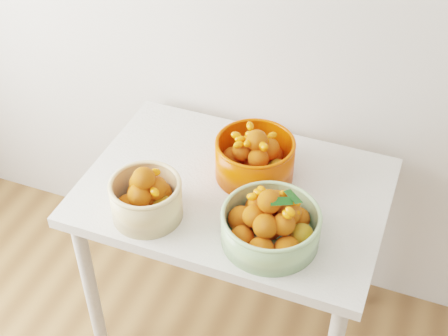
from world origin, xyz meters
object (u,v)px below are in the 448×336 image
Objects in this scene: bowl_green at (271,224)px; table at (234,208)px; bowl_cream at (146,198)px; bowl_orange at (255,158)px.

table is at bearing 134.97° from bowl_green.
bowl_cream is 0.39m from bowl_green.
table is 2.72× the size of bowl_green.
bowl_green is (0.39, 0.04, -0.01)m from bowl_cream.
bowl_green is at bearing 5.31° from bowl_cream.
bowl_green is 1.13× the size of bowl_orange.
table is 0.20m from bowl_orange.
bowl_green is (0.18, -0.18, 0.16)m from table.
table is 0.30m from bowl_green.
bowl_cream is at bearing -174.69° from bowl_green.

